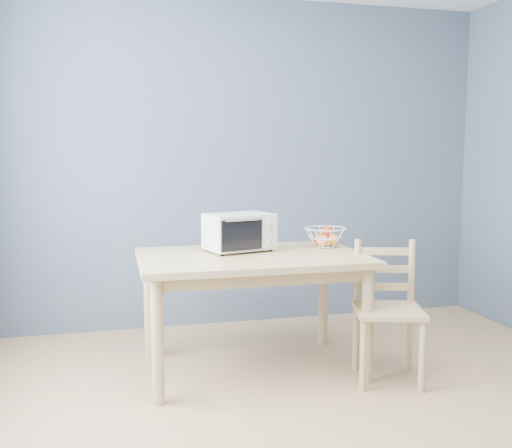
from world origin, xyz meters
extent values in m
cube|color=#4F5D6E|center=(0.00, 2.25, 1.30)|extent=(4.00, 0.01, 2.60)
cube|color=tan|center=(-0.20, 1.17, 0.73)|extent=(1.40, 0.90, 0.04)
cylinder|color=tan|center=(-0.82, 0.80, 0.35)|extent=(0.07, 0.07, 0.71)
cylinder|color=tan|center=(0.42, 0.80, 0.35)|extent=(0.07, 0.07, 0.71)
cylinder|color=tan|center=(-0.82, 1.54, 0.35)|extent=(0.07, 0.07, 0.71)
cylinder|color=tan|center=(0.42, 1.54, 0.35)|extent=(0.07, 0.07, 0.71)
cube|color=beige|center=(-0.25, 1.32, 0.88)|extent=(0.47, 0.38, 0.23)
cube|color=black|center=(-0.30, 1.31, 0.88)|extent=(0.32, 0.30, 0.18)
cube|color=black|center=(-0.27, 1.17, 0.88)|extent=(0.27, 0.08, 0.19)
cylinder|color=silver|center=(-0.26, 1.15, 0.97)|extent=(0.24, 0.08, 0.01)
cube|color=beige|center=(-0.07, 1.23, 0.88)|extent=(0.11, 0.04, 0.21)
cylinder|color=black|center=(-0.39, 1.17, 0.76)|extent=(0.02, 0.02, 0.01)
cylinder|color=black|center=(-0.05, 1.27, 0.76)|extent=(0.02, 0.02, 0.01)
cylinder|color=black|center=(-0.45, 1.38, 0.76)|extent=(0.02, 0.02, 0.01)
cylinder|color=black|center=(-0.11, 1.47, 0.76)|extent=(0.02, 0.02, 0.01)
cylinder|color=silver|center=(-0.07, 1.22, 0.94)|extent=(0.04, 0.03, 0.04)
cylinder|color=silver|center=(-0.07, 1.22, 0.88)|extent=(0.04, 0.03, 0.04)
cylinder|color=silver|center=(-0.07, 1.22, 0.81)|extent=(0.04, 0.03, 0.04)
torus|color=white|center=(0.35, 1.34, 0.88)|extent=(0.30, 0.30, 0.01)
torus|color=white|center=(0.35, 1.34, 0.82)|extent=(0.24, 0.24, 0.01)
torus|color=white|center=(0.35, 1.34, 0.76)|extent=(0.14, 0.14, 0.01)
sphere|color=red|center=(0.31, 1.35, 0.80)|extent=(0.09, 0.09, 0.09)
sphere|color=orange|center=(0.39, 1.32, 0.80)|extent=(0.09, 0.09, 0.09)
sphere|color=#FF8E63|center=(0.35, 1.39, 0.80)|extent=(0.08, 0.08, 0.08)
sphere|color=red|center=(0.36, 1.33, 0.86)|extent=(0.08, 0.08, 0.08)
sphere|color=#FF8E63|center=(0.31, 1.30, 0.80)|extent=(0.08, 0.08, 0.08)
cube|color=tan|center=(0.56, 0.81, 0.44)|extent=(0.49, 0.49, 0.03)
cylinder|color=tan|center=(0.35, 0.70, 0.21)|extent=(0.04, 0.04, 0.42)
cylinder|color=tan|center=(0.67, 0.60, 0.21)|extent=(0.04, 0.04, 0.42)
cylinder|color=tan|center=(0.44, 1.02, 0.21)|extent=(0.04, 0.04, 0.42)
cylinder|color=tan|center=(0.77, 0.92, 0.21)|extent=(0.04, 0.04, 0.42)
cylinder|color=tan|center=(0.44, 1.02, 0.63)|extent=(0.04, 0.04, 0.42)
cylinder|color=tan|center=(0.77, 0.92, 0.63)|extent=(0.04, 0.04, 0.42)
cube|color=tan|center=(0.61, 0.97, 0.54)|extent=(0.33, 0.11, 0.05)
cube|color=tan|center=(0.61, 0.97, 0.66)|extent=(0.33, 0.11, 0.05)
cube|color=tan|center=(0.61, 0.97, 0.77)|extent=(0.33, 0.11, 0.05)
camera|label=1|loc=(-1.03, -2.25, 1.36)|focal=40.00mm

